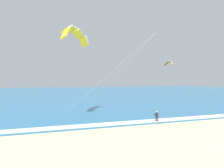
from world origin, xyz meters
name	(u,v)px	position (x,y,z in m)	size (l,w,h in m)	color
sea	(92,93)	(0.00, 71.64, 0.10)	(200.00, 120.00, 0.20)	teal
surf_foam	(173,119)	(0.00, 12.64, 0.22)	(200.00, 1.81, 0.04)	white
surfboard	(157,123)	(-2.95, 12.10, 0.03)	(0.50, 1.42, 0.09)	#E04C38
kitesurfer	(157,116)	(-2.95, 12.12, 0.94)	(0.55, 0.53, 1.69)	#232328
kite_primary	(74,34)	(-13.41, 19.65, 13.31)	(12.76, 10.13, 13.29)	yellow
kite_distant	(169,63)	(24.62, 49.63, 12.24)	(1.60, 5.21, 1.88)	orange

